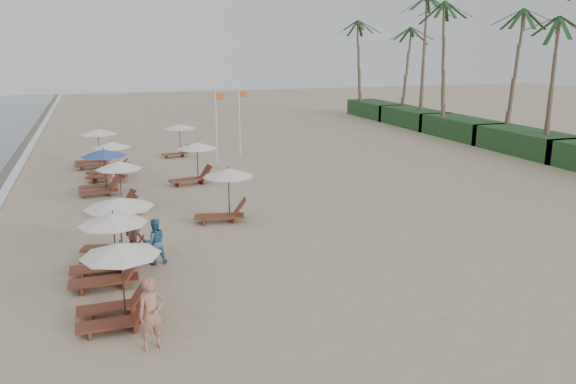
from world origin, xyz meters
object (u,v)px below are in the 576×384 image
object	(u,v)px
lounger_station_1	(106,251)
lounger_station_2	(114,228)
lounger_station_5	(108,163)
lounger_station_6	(95,149)
beachgoer_mid_b	(134,231)
lounger_station_3	(116,187)
flag_pole_near	(217,123)
lounger_station_4	(100,171)
beachgoer_near	(152,314)
inland_station_1	(193,160)
beachgoer_far_b	(112,172)
lounger_station_0	(115,283)
inland_station_0	(224,191)
beachgoer_mid_a	(155,242)
inland_station_2	(178,135)

from	to	relation	value
lounger_station_1	lounger_station_2	world-z (taller)	lounger_station_1
lounger_station_5	lounger_station_6	xyz separation A→B (m)	(-0.65, 3.89, 0.17)
beachgoer_mid_b	lounger_station_3	bearing A→B (deg)	-24.78
flag_pole_near	lounger_station_4	bearing A→B (deg)	-141.29
beachgoer_near	lounger_station_5	bearing A→B (deg)	77.75
lounger_station_3	inland_station_1	world-z (taller)	lounger_station_3
lounger_station_2	lounger_station_5	world-z (taller)	lounger_station_2
lounger_station_3	beachgoer_mid_b	world-z (taller)	lounger_station_3
lounger_station_5	beachgoer_far_b	xyz separation A→B (m)	(0.12, -1.83, -0.17)
inland_station_1	flag_pole_near	world-z (taller)	flag_pole_near
lounger_station_4	lounger_station_6	xyz separation A→B (m)	(-0.22, 7.04, -0.04)
lounger_station_6	flag_pole_near	distance (m)	7.69
lounger_station_0	inland_station_0	xyz separation A→B (m)	(4.81, 8.23, 0.16)
lounger_station_0	beachgoer_far_b	size ratio (longest dim) A/B	1.55
lounger_station_1	inland_station_1	size ratio (longest dim) A/B	0.91
beachgoer_mid_a	beachgoer_far_b	world-z (taller)	beachgoer_mid_a
beachgoer_far_b	beachgoer_near	bearing A→B (deg)	-167.56
beachgoer_mid_b	beachgoer_mid_a	bearing A→B (deg)	178.56
inland_station_2	beachgoer_near	size ratio (longest dim) A/B	1.37
lounger_station_2	inland_station_1	bearing A→B (deg)	66.76
beachgoer_far_b	flag_pole_near	bearing A→B (deg)	-44.70
lounger_station_6	inland_station_2	world-z (taller)	lounger_station_6
lounger_station_4	flag_pole_near	bearing A→B (deg)	38.71
inland_station_2	beachgoer_far_b	xyz separation A→B (m)	(-4.61, -7.54, -0.69)
lounger_station_4	flag_pole_near	xyz separation A→B (m)	(7.23, 5.79, 1.41)
lounger_station_0	inland_station_1	distance (m)	16.17
lounger_station_5	inland_station_1	size ratio (longest dim) A/B	0.94
lounger_station_3	inland_station_0	bearing A→B (deg)	-33.92
lounger_station_2	inland_station_2	world-z (taller)	lounger_station_2
inland_station_1	beachgoer_far_b	world-z (taller)	inland_station_1
inland_station_1	beachgoer_far_b	distance (m)	4.33
lounger_station_5	inland_station_0	distance (m)	10.71
beachgoer_far_b	lounger_station_0	bearing A→B (deg)	-170.21
lounger_station_4	lounger_station_1	bearing A→B (deg)	-90.26
lounger_station_3	lounger_station_2	bearing A→B (deg)	-92.98
lounger_station_3	beachgoer_near	distance (m)	12.83
lounger_station_0	inland_station_2	world-z (taller)	lounger_station_0
lounger_station_0	beachgoer_mid_b	bearing A→B (deg)	80.75
beachgoer_mid_a	lounger_station_6	bearing A→B (deg)	-89.16
inland_station_0	beachgoer_mid_b	xyz separation A→B (m)	(-3.96, -3.00, -0.44)
lounger_station_6	beachgoer_far_b	size ratio (longest dim) A/B	1.79
lounger_station_5	lounger_station_6	size ratio (longest dim) A/B	0.97
lounger_station_4	beachgoer_near	xyz separation A→B (m)	(0.87, -16.50, -0.22)
lounger_station_4	inland_station_1	size ratio (longest dim) A/B	0.90
lounger_station_6	flag_pole_near	size ratio (longest dim) A/B	0.60
beachgoer_far_b	flag_pole_near	xyz separation A→B (m)	(6.67, 4.48, 1.79)
lounger_station_2	lounger_station_4	bearing A→B (deg)	91.51
lounger_station_1	beachgoer_mid_b	size ratio (longest dim) A/B	1.52
lounger_station_0	inland_station_1	world-z (taller)	lounger_station_0
lounger_station_0	lounger_station_3	xyz separation A→B (m)	(0.49, 11.13, 0.01)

